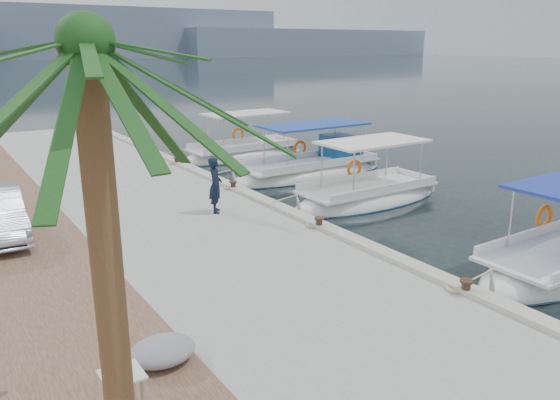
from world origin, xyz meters
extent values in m
plane|color=black|center=(0.00, 0.00, 0.00)|extent=(400.00, 400.00, 0.00)
cube|color=#969691|center=(-3.00, 5.00, 0.25)|extent=(6.00, 40.00, 0.50)
cube|color=#B0A89C|center=(-0.22, 5.00, 0.56)|extent=(0.44, 40.00, 0.12)
cube|color=brown|center=(-8.00, 5.00, 0.25)|extent=(4.00, 40.00, 0.50)
cube|color=slate|center=(40.00, 210.00, 9.00)|extent=(160.00, 40.00, 18.00)
cube|color=slate|center=(140.00, 200.00, 5.50)|extent=(120.00, 40.00, 11.00)
torus|color=#FD630D|center=(4.47, -2.22, 1.00)|extent=(0.68, 0.12, 0.68)
ellipsoid|color=white|center=(3.76, 4.03, 0.05)|extent=(6.32, 2.28, 1.30)
ellipsoid|color=navy|center=(3.76, 4.03, 0.03)|extent=(6.36, 2.33, 0.22)
cube|color=white|center=(3.76, 4.03, 0.55)|extent=(5.19, 1.96, 0.08)
cube|color=white|center=(3.92, 4.03, 2.19)|extent=(3.79, 2.10, 0.08)
cylinder|color=silver|center=(2.34, 3.17, 1.35)|extent=(0.05, 0.05, 1.60)
torus|color=#FD630D|center=(4.06, 5.11, 1.00)|extent=(0.68, 0.12, 0.68)
ellipsoid|color=white|center=(4.44, 8.46, 0.05)|extent=(7.69, 2.39, 1.30)
ellipsoid|color=navy|center=(4.44, 8.46, 0.03)|extent=(7.72, 2.44, 0.22)
cube|color=white|center=(4.44, 8.46, 0.55)|extent=(6.30, 2.05, 0.08)
cube|color=#1F429B|center=(4.64, 8.46, 2.19)|extent=(4.61, 2.20, 0.08)
cylinder|color=silver|center=(2.71, 7.56, 1.35)|extent=(0.05, 0.05, 1.60)
torus|color=#FD630D|center=(4.74, 9.59, 1.00)|extent=(0.68, 0.12, 0.68)
cube|color=navy|center=(6.17, 8.46, 1.10)|extent=(1.20, 1.67, 1.00)
ellipsoid|color=white|center=(3.98, 13.35, 0.05)|extent=(6.75, 2.22, 1.30)
ellipsoid|color=navy|center=(3.98, 13.35, 0.03)|extent=(6.79, 2.26, 0.22)
cube|color=white|center=(3.98, 13.35, 0.55)|extent=(5.54, 1.91, 0.08)
cube|color=silver|center=(4.15, 13.35, 2.19)|extent=(4.05, 2.04, 0.08)
cylinder|color=silver|center=(2.46, 12.51, 1.35)|extent=(0.05, 0.05, 1.60)
torus|color=#FD630D|center=(4.28, 14.40, 1.00)|extent=(0.68, 0.12, 0.68)
cylinder|color=black|center=(-0.35, -3.50, 0.65)|extent=(0.18, 0.18, 0.30)
cylinder|color=black|center=(-0.35, -3.50, 0.80)|extent=(0.28, 0.28, 0.05)
cylinder|color=black|center=(-0.35, 1.50, 0.65)|extent=(0.18, 0.18, 0.30)
cylinder|color=black|center=(-0.35, 1.50, 0.80)|extent=(0.28, 0.28, 0.05)
cylinder|color=black|center=(-0.35, 6.50, 0.65)|extent=(0.18, 0.18, 0.30)
cylinder|color=black|center=(-0.35, 6.50, 0.80)|extent=(0.28, 0.28, 0.05)
cylinder|color=black|center=(-0.35, 11.50, 0.65)|extent=(0.18, 0.18, 0.30)
cylinder|color=black|center=(-0.35, 11.50, 0.80)|extent=(0.28, 0.28, 0.05)
imported|color=black|center=(-2.04, 4.51, 1.36)|extent=(0.65, 0.74, 1.71)
cylinder|color=brown|center=(-7.85, -4.50, 3.00)|extent=(0.34, 0.34, 5.00)
ellipsoid|color=gray|center=(-6.54, -2.38, 0.70)|extent=(1.10, 0.90, 0.40)
cylinder|color=silver|center=(-7.31, -3.65, 0.85)|extent=(0.06, 0.06, 0.70)
cylinder|color=silver|center=(-7.71, -3.25, 0.85)|extent=(0.06, 0.06, 0.70)
cylinder|color=silver|center=(-7.31, -3.25, 0.85)|extent=(0.06, 0.06, 0.70)
cube|color=white|center=(-7.51, -3.45, 1.21)|extent=(0.55, 0.55, 0.03)
camera|label=1|loc=(-9.27, -10.00, 5.53)|focal=35.00mm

